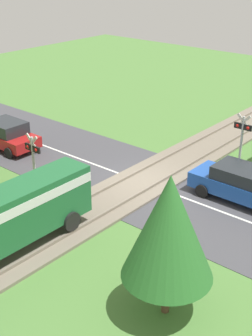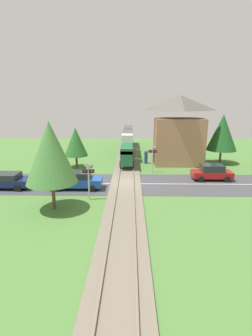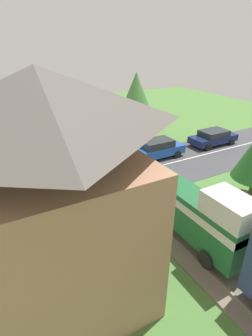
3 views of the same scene
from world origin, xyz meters
name	(u,v)px [view 1 (image 1 of 3)]	position (x,y,z in m)	size (l,w,h in m)	color
ground_plane	(143,183)	(0.00, 0.00, 0.00)	(60.00, 60.00, 0.00)	#4C7A38
road_surface	(143,183)	(0.00, 0.00, 0.01)	(48.00, 6.40, 0.02)	#424247
track_bed	(143,182)	(0.00, 0.00, 0.07)	(2.80, 48.00, 0.24)	#756B5B
car_near_crossing	(243,184)	(-4.29, -1.44, 0.80)	(4.52, 1.90, 1.52)	#1E4CA8
car_far_side	(7,134)	(8.28, 1.44, 0.79)	(3.76, 1.88, 1.52)	#A81919
crossing_signal_west_approach	(242,135)	(-2.74, -4.06, 1.88)	(0.90, 0.18, 2.91)	#B7B7B7
crossing_signal_east_approach	(33,157)	(2.74, 4.06, 1.88)	(0.90, 0.18, 2.91)	#B7B7B7
tree_roadside_hedge	(169,228)	(-5.80, 6.25, 2.94)	(2.67, 2.67, 4.55)	brown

